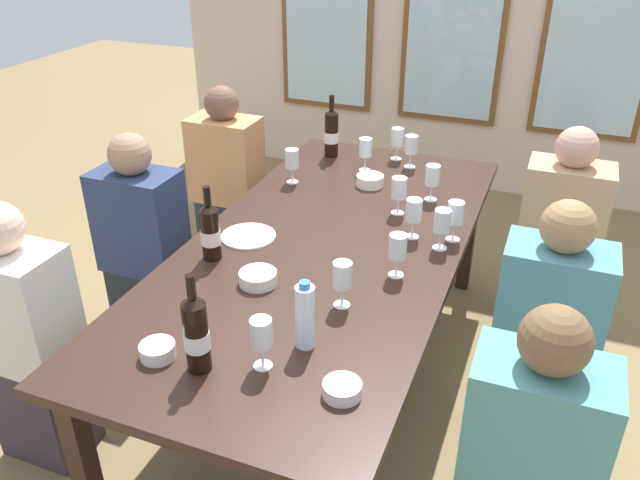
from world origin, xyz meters
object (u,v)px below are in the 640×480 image
object	(u,v)px
seated_person_1	(544,341)
wine_glass_2	(455,215)
tasting_bowl_3	(158,351)
seated_person_4	(28,343)
seated_person_5	(525,474)
seated_person_2	(228,186)
white_plate_0	(248,236)
wine_bottle_2	(331,133)
water_bottle	(305,316)
wine_glass_0	(397,139)
dining_table	(326,257)
wine_bottle_1	(210,232)
wine_glass_7	(411,146)
wine_glass_10	(292,160)
wine_glass_8	(398,249)
wine_glass_1	(365,149)
wine_glass_6	(432,177)
tasting_bowl_2	(342,389)
wine_glass_5	(342,276)
wine_glass_9	(442,222)
wine_glass_3	(399,189)
wine_glass_4	(261,335)
tasting_bowl_1	(370,180)
wine_glass_11	(414,211)
seated_person_3	(557,243)
seated_person_0	(144,252)
tasting_bowl_0	(258,278)

from	to	relation	value
seated_person_1	wine_glass_2	bearing A→B (deg)	147.12
tasting_bowl_3	seated_person_4	bearing A→B (deg)	171.73
seated_person_5	seated_person_2	bearing A→B (deg)	140.23
white_plate_0	wine_bottle_2	world-z (taller)	wine_bottle_2
water_bottle	wine_glass_0	distance (m)	1.68
seated_person_2	dining_table	bearing A→B (deg)	-40.85
wine_bottle_1	wine_glass_0	distance (m)	1.35
wine_glass_7	wine_glass_10	xyz separation A→B (m)	(-0.50, -0.41, 0.00)
dining_table	wine_glass_8	size ratio (longest dim) A/B	13.26
wine_glass_1	wine_glass_6	distance (m)	0.46
tasting_bowl_2	wine_glass_2	size ratio (longest dim) A/B	0.66
wine_glass_5	wine_glass_9	distance (m)	0.58
wine_glass_0	wine_glass_3	world-z (taller)	same
white_plate_0	wine_glass_4	xyz separation A→B (m)	(0.42, -0.73, 0.11)
tasting_bowl_2	wine_bottle_2	bearing A→B (deg)	111.58
tasting_bowl_2	tasting_bowl_3	bearing A→B (deg)	-175.26
wine_glass_4	wine_glass_9	bearing A→B (deg)	69.44
wine_bottle_1	wine_bottle_2	distance (m)	1.21
seated_person_2	seated_person_5	bearing A→B (deg)	-39.77
water_bottle	seated_person_1	bearing A→B (deg)	39.71
white_plate_0	wine_bottle_2	size ratio (longest dim) A/B	0.69
wine_glass_4	seated_person_2	world-z (taller)	seated_person_2
white_plate_0	wine_glass_6	xyz separation A→B (m)	(0.63, 0.65, 0.11)
dining_table	tasting_bowl_3	distance (m)	0.91
dining_table	wine_glass_5	distance (m)	0.49
wine_glass_9	wine_glass_10	distance (m)	0.92
tasting_bowl_1	wine_glass_11	size ratio (longest dim) A/B	0.78
seated_person_3	wine_glass_3	bearing A→B (deg)	-150.95
wine_glass_1	wine_glass_2	size ratio (longest dim) A/B	1.00
seated_person_0	wine_glass_11	bearing A→B (deg)	10.04
seated_person_0	seated_person_1	size ratio (longest dim) A/B	1.00
tasting_bowl_0	seated_person_2	size ratio (longest dim) A/B	0.13
wine_glass_6	seated_person_0	distance (m)	1.40
white_plate_0	tasting_bowl_2	size ratio (longest dim) A/B	2.00
wine_glass_0	seated_person_4	xyz separation A→B (m)	(-0.92, -1.80, -0.33)
wine_glass_0	tasting_bowl_0	bearing A→B (deg)	-95.75
wine_glass_2	wine_glass_6	world-z (taller)	same
dining_table	seated_person_3	world-z (taller)	seated_person_3
wine_glass_8	wine_glass_11	size ratio (longest dim) A/B	1.00
wine_glass_3	wine_glass_6	world-z (taller)	same
tasting_bowl_0	tasting_bowl_1	world-z (taller)	tasting_bowl_1
tasting_bowl_1	wine_glass_5	xyz separation A→B (m)	(0.22, -1.03, 0.09)
wine_glass_1	wine_glass_11	bearing A→B (deg)	-56.62
tasting_bowl_1	wine_glass_1	xyz separation A→B (m)	(-0.08, 0.18, 0.09)
tasting_bowl_3	water_bottle	distance (m)	0.47
wine_glass_3	seated_person_4	size ratio (longest dim) A/B	0.16
water_bottle	seated_person_2	size ratio (longest dim) A/B	0.22
wine_bottle_2	wine_glass_6	size ratio (longest dim) A/B	1.94
wine_glass_4	seated_person_2	distance (m)	1.90
tasting_bowl_1	seated_person_4	xyz separation A→B (m)	(-0.89, -1.41, -0.24)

